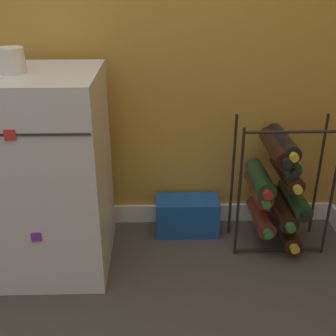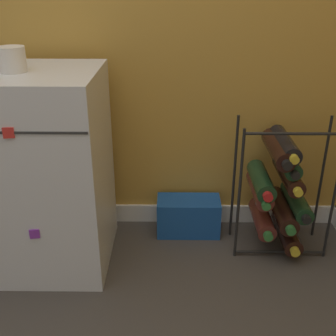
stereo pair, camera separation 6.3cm
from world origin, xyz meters
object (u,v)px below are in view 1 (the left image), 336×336
fridge_top_cup (11,60)px  soda_box (187,215)px  wine_rack (277,186)px  mini_fridge (45,174)px

fridge_top_cup → soda_box: bearing=18.6°
soda_box → fridge_top_cup: size_ratio=3.07×
wine_rack → fridge_top_cup: 1.16m
fridge_top_cup → wine_rack: bearing=6.1°
mini_fridge → fridge_top_cup: fridge_top_cup is taller
wine_rack → fridge_top_cup: fridge_top_cup is taller
wine_rack → fridge_top_cup: size_ratio=6.18×
mini_fridge → wine_rack: (0.96, 0.09, -0.11)m
mini_fridge → fridge_top_cup: 0.45m
wine_rack → soda_box: wine_rack is taller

